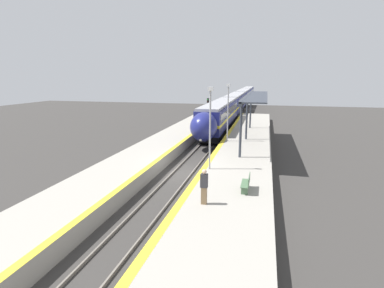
{
  "coord_description": "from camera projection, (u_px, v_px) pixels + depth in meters",
  "views": [
    {
      "loc": [
        5.89,
        -20.87,
        7.18
      ],
      "look_at": [
        0.61,
        0.53,
        2.24
      ],
      "focal_mm": 28.0,
      "sensor_mm": 36.0,
      "label": 1
    }
  ],
  "objects": [
    {
      "name": "platform_bench",
      "position": [
        247.0,
        183.0,
        16.52
      ],
      "size": [
        0.44,
        1.51,
        0.89
      ],
      "color": "#4C6B4C",
      "rests_on": "platform_right"
    },
    {
      "name": "person_waiting",
      "position": [
        204.0,
        186.0,
        14.71
      ],
      "size": [
        0.36,
        0.24,
        1.81
      ],
      "color": "#7F6647",
      "rests_on": "platform_right"
    },
    {
      "name": "railway_signal",
      "position": [
        208.0,
        109.0,
        44.72
      ],
      "size": [
        0.28,
        0.28,
        4.12
      ],
      "color": "#59595E",
      "rests_on": "ground_plane"
    },
    {
      "name": "lamppost_mid",
      "position": [
        228.0,
        109.0,
        28.91
      ],
      "size": [
        0.36,
        0.2,
        5.56
      ],
      "color": "#9E9EA3",
      "rests_on": "platform_right"
    },
    {
      "name": "platform_left",
      "position": [
        136.0,
        164.0,
        23.51
      ],
      "size": [
        4.17,
        64.0,
        1.01
      ],
      "color": "#9E998E",
      "rests_on": "ground_plane"
    },
    {
      "name": "station_canopy",
      "position": [
        253.0,
        98.0,
        29.41
      ],
      "size": [
        2.02,
        17.4,
        4.45
      ],
      "color": "#333842",
      "rests_on": "platform_right"
    },
    {
      "name": "rail_right",
      "position": [
        192.0,
        174.0,
        22.54
      ],
      "size": [
        0.08,
        90.0,
        0.15
      ],
      "primitive_type": "cube",
      "color": "slate",
      "rests_on": "ground_plane"
    },
    {
      "name": "platform_right",
      "position": [
        237.0,
        172.0,
        21.65
      ],
      "size": [
        4.77,
        64.0,
        1.01
      ],
      "color": "#9E998E",
      "rests_on": "ground_plane"
    },
    {
      "name": "train",
      "position": [
        239.0,
        99.0,
        67.06
      ],
      "size": [
        2.78,
        82.69,
        3.99
      ],
      "color": "black",
      "rests_on": "ground_plane"
    },
    {
      "name": "ground_plane",
      "position": [
        183.0,
        174.0,
        22.72
      ],
      "size": [
        120.0,
        120.0,
        0.0
      ],
      "primitive_type": "plane",
      "color": "#383533"
    },
    {
      "name": "lamppost_near",
      "position": [
        210.0,
        123.0,
        19.93
      ],
      "size": [
        0.36,
        0.2,
        5.56
      ],
      "color": "#9E9EA3",
      "rests_on": "platform_right"
    },
    {
      "name": "rail_left",
      "position": [
        173.0,
        172.0,
        22.87
      ],
      "size": [
        0.08,
        90.0,
        0.15
      ],
      "primitive_type": "cube",
      "color": "slate",
      "rests_on": "ground_plane"
    }
  ]
}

